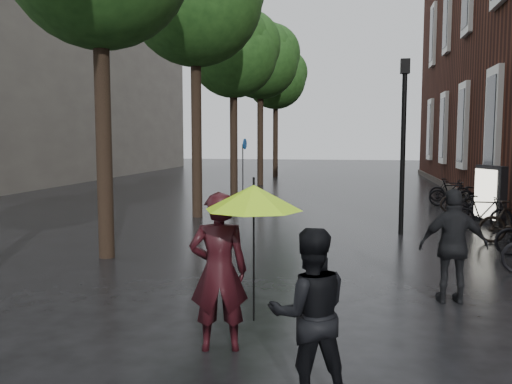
% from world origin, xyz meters
% --- Properties ---
extents(street_trees, '(4.33, 34.03, 8.91)m').
position_xyz_m(street_trees, '(-3.99, 15.91, 6.34)').
color(street_trees, black).
rests_on(street_trees, ground).
extents(person_burgundy, '(0.78, 0.61, 1.88)m').
position_xyz_m(person_burgundy, '(-0.57, 2.61, 0.94)').
color(person_burgundy, black).
rests_on(person_burgundy, ground).
extents(person_black, '(0.94, 0.82, 1.65)m').
position_xyz_m(person_black, '(0.57, 1.61, 0.83)').
color(person_black, black).
rests_on(person_black, ground).
extents(lime_umbrella, '(1.05, 1.05, 1.55)m').
position_xyz_m(lime_umbrella, '(-0.08, 2.17, 1.86)').
color(lime_umbrella, black).
rests_on(lime_umbrella, ground).
extents(pedestrian_walking, '(1.05, 0.52, 1.73)m').
position_xyz_m(pedestrian_walking, '(2.46, 5.02, 0.87)').
color(pedestrian_walking, black).
rests_on(pedestrian_walking, ground).
extents(parked_bicycles, '(2.04, 14.18, 1.05)m').
position_xyz_m(parked_bicycles, '(4.59, 11.68, 0.48)').
color(parked_bicycles, black).
rests_on(parked_bicycles, ground).
extents(ad_lightbox, '(0.26, 1.14, 1.72)m').
position_xyz_m(ad_lightbox, '(4.78, 12.82, 0.86)').
color(ad_lightbox, black).
rests_on(ad_lightbox, ground).
extents(lamp_post, '(0.23, 0.23, 4.48)m').
position_xyz_m(lamp_post, '(2.19, 10.92, 2.72)').
color(lamp_post, black).
rests_on(lamp_post, ground).
extents(cycle_sign, '(0.13, 0.45, 2.47)m').
position_xyz_m(cycle_sign, '(-3.59, 18.86, 1.63)').
color(cycle_sign, '#262628').
rests_on(cycle_sign, ground).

